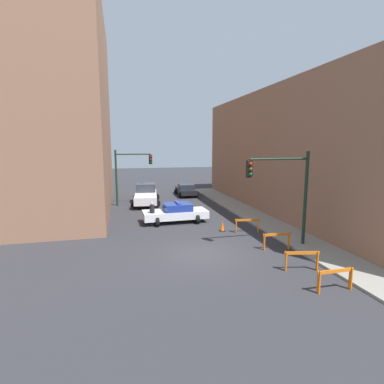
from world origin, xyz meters
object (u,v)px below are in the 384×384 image
Objects in this scene: police_car at (176,213)px; traffic_cone at (222,226)px; barrier_mid at (302,257)px; barrier_corner at (247,223)px; barrier_front at (335,276)px; pedestrian_crossing at (152,213)px; barrier_back at (277,238)px; traffic_light_far at (128,169)px; parked_car_near at (186,190)px; traffic_light_near at (287,185)px; white_truck at (146,195)px.

police_car reaches higher than traffic_cone.
barrier_mid is 6.13m from barrier_corner.
pedestrian_crossing is at bearing 117.05° from barrier_front.
pedestrian_crossing is 5.10m from traffic_cone.
traffic_cone is (-1.72, 4.02, -0.30)m from barrier_back.
barrier_back is (0.22, 4.86, 0.00)m from barrier_front.
barrier_corner is at bearing 90.38° from barrier_front.
barrier_front is 2.44× the size of traffic_cone.
traffic_light_far is 3.30× the size of barrier_corner.
barrier_corner is 1.64m from traffic_cone.
traffic_light_far reaches higher than barrier_back.
barrier_back is at bearing -85.09° from parked_car_near.
traffic_light_far is at bearing 119.08° from traffic_cone.
barrier_back is 1.01× the size of barrier_corner.
parked_car_near is 18.31m from barrier_back.
traffic_cone is (-1.51, 8.88, -0.30)m from barrier_front.
parked_car_near is 14.29m from traffic_cone.
barrier_front is 1.00× the size of barrier_back.
police_car is (3.14, -7.29, -2.67)m from traffic_light_far.
traffic_cone is (-1.45, 0.71, -0.30)m from barrier_corner.
pedestrian_crossing is at bearing 149.13° from traffic_cone.
pedestrian_crossing is 8.99m from barrier_back.
barrier_front is at bearing -86.31° from parked_car_near.
pedestrian_crossing is (-6.67, 6.43, -2.67)m from traffic_light_near.
traffic_light_far is (-8.03, 14.12, -0.13)m from traffic_light_near.
barrier_corner is (5.81, -3.31, -0.24)m from pedestrian_crossing.
traffic_light_near is at bearing -58.89° from traffic_cone.
traffic_light_near is 0.93× the size of white_truck.
police_car reaches higher than parked_car_near.
traffic_light_near is 4.36m from barrier_corner.
traffic_light_near is 9.64m from pedestrian_crossing.
traffic_light_near is 16.24m from traffic_light_far.
barrier_corner is at bearing 94.66° from barrier_back.
traffic_light_near is at bearing -60.36° from traffic_light_far.
police_car reaches higher than barrier_corner.
white_truck is 1.28× the size of parked_car_near.
barrier_back is 4.38m from traffic_cone.
pedestrian_crossing is 1.04× the size of barrier_back.
white_truck is 3.54× the size of barrier_corner.
traffic_light_near is at bearing 18.88° from pedestrian_crossing.
pedestrian_crossing is 6.69m from barrier_corner.
traffic_light_near is at bearing 17.68° from barrier_back.
police_car is at bearing 121.50° from barrier_back.
white_truck is (1.60, 0.08, -2.49)m from traffic_light_far.
barrier_front is 1.01× the size of barrier_corner.
pedestrian_crossing is at bearing 136.02° from traffic_light_near.
traffic_cone is (-0.68, -14.27, -0.36)m from parked_car_near.
barrier_front is at bearing -67.66° from white_truck.
police_car is 2.97× the size of barrier_front.
barrier_mid is (5.75, -9.44, -0.24)m from pedestrian_crossing.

